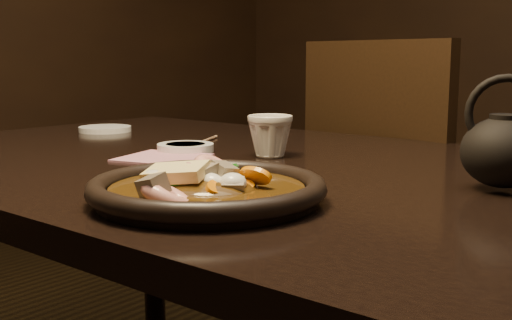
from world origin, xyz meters
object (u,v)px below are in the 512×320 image
Objects in this scene: chair at (405,218)px; tea_cup at (270,135)px; plate at (207,190)px; teapot at (504,148)px; table at (270,210)px.

chair is 11.95× the size of tea_cup.
chair is 0.62m from tea_cup.
teapot reaches higher than plate.
tea_cup reaches higher than plate.
plate is at bearing 113.48° from chair.
chair is at bearing 90.63° from tea_cup.
teapot reaches higher than tea_cup.
teapot is (0.42, -0.58, 0.28)m from chair.
plate is 3.67× the size of tea_cup.
plate reaches higher than table.
chair is at bearing 95.17° from table.
teapot reaches higher than table.
tea_cup is at bearing 128.11° from table.
table is at bearing -51.89° from tea_cup.
chair reaches higher than plate.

